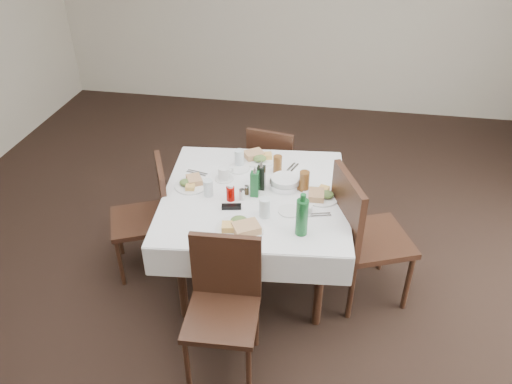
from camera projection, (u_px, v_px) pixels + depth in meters
ground_plane at (241, 291)px, 3.77m from camera, size 7.00×7.00×0.00m
room_shell at (236, 73)px, 2.82m from camera, size 6.04×7.04×2.80m
dining_table at (255, 203)px, 3.55m from camera, size 1.41×1.41×0.76m
chair_north at (273, 164)px, 4.38m from camera, size 0.47×0.47×0.85m
chair_south at (224, 297)px, 3.01m from camera, size 0.45×0.45×0.91m
chair_east at (360, 231)px, 3.42m from camera, size 0.64×0.64×1.04m
chair_west at (151, 210)px, 3.75m from camera, size 0.57×0.57×0.90m
meal_north at (258, 157)px, 3.88m from camera, size 0.28×0.28×0.06m
meal_south at (240, 228)px, 3.13m from camera, size 0.31×0.31×0.07m
meal_east at (321, 195)px, 3.45m from camera, size 0.26×0.26×0.06m
meal_west at (191, 183)px, 3.57m from camera, size 0.24×0.24×0.05m
side_plate_a at (239, 168)px, 3.77m from camera, size 0.17×0.17×0.01m
side_plate_b at (289, 211)px, 3.32m from camera, size 0.15×0.15×0.01m
water_n at (239, 158)px, 3.79m from camera, size 0.07×0.07×0.13m
water_s at (265, 208)px, 3.24m from camera, size 0.07×0.07×0.13m
water_e at (305, 180)px, 3.53m from camera, size 0.07×0.07×0.13m
water_w at (208, 188)px, 3.45m from camera, size 0.07×0.07×0.12m
iced_tea_a at (278, 164)px, 3.71m from camera, size 0.07×0.07×0.14m
iced_tea_b at (304, 181)px, 3.50m from camera, size 0.07×0.07×0.15m
bread_basket at (285, 182)px, 3.56m from camera, size 0.22×0.22×0.07m
oil_cruet_dark at (261, 177)px, 3.50m from camera, size 0.06×0.06×0.23m
oil_cruet_green at (255, 183)px, 3.43m from camera, size 0.06×0.06×0.24m
ketchup_bottle at (230, 193)px, 3.41m from camera, size 0.06×0.06×0.12m
salt_shaker at (242, 194)px, 3.42m from camera, size 0.04×0.04×0.08m
pepper_shaker at (247, 190)px, 3.48m from camera, size 0.03×0.03×0.07m
coffee_mug at (224, 174)px, 3.63m from camera, size 0.14×0.14×0.10m
sunglasses at (231, 207)px, 3.35m from camera, size 0.14×0.07×0.03m
green_bottle at (302, 217)px, 3.06m from camera, size 0.08×0.08×0.29m
sugar_caddy at (305, 208)px, 3.31m from camera, size 0.10×0.07×0.05m
cutlery_n at (291, 169)px, 3.77m from camera, size 0.10×0.19×0.01m
cutlery_s at (221, 229)px, 3.16m from camera, size 0.05×0.16×0.01m
cutlery_e at (319, 215)px, 3.28m from camera, size 0.16×0.08×0.01m
cutlery_w at (197, 173)px, 3.73m from camera, size 0.17×0.08×0.01m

